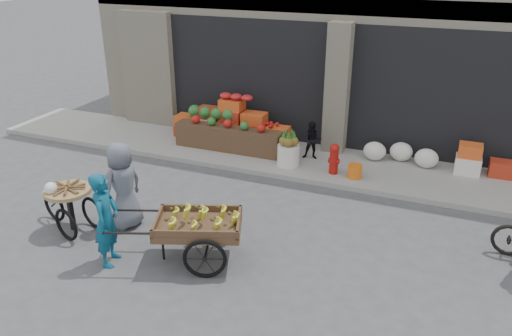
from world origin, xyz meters
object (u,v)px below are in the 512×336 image
at_px(fire_hydrant, 334,158).
at_px(seated_person, 312,141).
at_px(orange_bucket, 355,171).
at_px(vendor_grey, 123,186).
at_px(vendor_woman, 106,220).
at_px(tricycle_cart, 69,202).
at_px(pineapple_bin, 288,155).
at_px(banana_cart, 195,222).

xyz_separation_m(fire_hydrant, seated_person, (-0.70, 0.65, 0.08)).
distance_m(fire_hydrant, seated_person, 0.96).
height_order(orange_bucket, vendor_grey, vendor_grey).
height_order(vendor_woman, tricycle_cart, vendor_woman).
bearing_deg(vendor_grey, fire_hydrant, 153.86).
bearing_deg(pineapple_bin, orange_bucket, -3.58).
height_order(vendor_woman, vendor_grey, vendor_grey).
xyz_separation_m(banana_cart, vendor_grey, (-1.77, 0.51, 0.11)).
distance_m(orange_bucket, banana_cart, 4.45).
xyz_separation_m(fire_hydrant, orange_bucket, (0.50, -0.05, -0.23)).
xyz_separation_m(pineapple_bin, vendor_grey, (-1.99, -3.62, 0.47)).
distance_m(seated_person, banana_cart, 4.77).
relative_size(pineapple_bin, seated_person, 0.56).
relative_size(orange_bucket, banana_cart, 0.13).
distance_m(pineapple_bin, banana_cart, 4.15).
bearing_deg(fire_hydrant, tricycle_cart, -134.25).
distance_m(orange_bucket, tricycle_cart, 6.00).
xyz_separation_m(seated_person, tricycle_cart, (-3.25, -4.71, -0.02)).
height_order(banana_cart, vendor_grey, vendor_grey).
height_order(banana_cart, vendor_woman, vendor_woman).
distance_m(pineapple_bin, tricycle_cart, 5.01).
bearing_deg(pineapple_bin, fire_hydrant, -2.60).
relative_size(fire_hydrant, seated_person, 0.76).
bearing_deg(seated_person, orange_bucket, -40.26).
relative_size(seated_person, vendor_woman, 0.57).
relative_size(orange_bucket, vendor_grey, 0.19).
relative_size(tricycle_cart, vendor_grey, 0.87).
bearing_deg(fire_hydrant, orange_bucket, -5.71).
bearing_deg(vendor_woman, orange_bucket, -49.81).
distance_m(pineapple_bin, vendor_grey, 4.16).
distance_m(seated_person, vendor_woman, 5.66).
bearing_deg(orange_bucket, vendor_grey, -135.57).
relative_size(seated_person, banana_cart, 0.36).
distance_m(banana_cart, tricycle_cart, 2.64).
relative_size(orange_bucket, seated_person, 0.34).
relative_size(pineapple_bin, fire_hydrant, 0.73).
xyz_separation_m(tricycle_cart, vendor_grey, (0.86, 0.49, 0.27)).
relative_size(vendor_woman, tricycle_cart, 1.11).
distance_m(fire_hydrant, orange_bucket, 0.55).
xyz_separation_m(seated_person, vendor_grey, (-2.39, -4.22, 0.25)).
relative_size(vendor_woman, vendor_grey, 0.97).
height_order(pineapple_bin, fire_hydrant, fire_hydrant).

